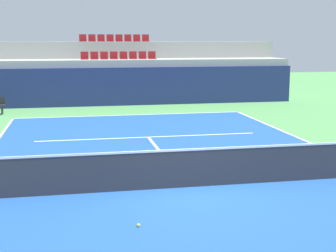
# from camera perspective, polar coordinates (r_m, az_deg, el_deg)

# --- Properties ---
(ground_plane) EXTENTS (80.00, 80.00, 0.00)m
(ground_plane) POSITION_cam_1_polar(r_m,az_deg,el_deg) (12.14, 2.45, -7.19)
(ground_plane) COLOR #4C8C4C
(court_surface) EXTENTS (11.00, 24.00, 0.01)m
(court_surface) POSITION_cam_1_polar(r_m,az_deg,el_deg) (12.14, 2.45, -7.16)
(court_surface) COLOR #1E4C99
(court_surface) RESTS_ON ground_plane
(baseline_far) EXTENTS (11.00, 0.10, 0.00)m
(baseline_far) POSITION_cam_1_polar(r_m,az_deg,el_deg) (23.65, -4.44, 1.29)
(baseline_far) COLOR white
(baseline_far) RESTS_ON court_surface
(service_line_far) EXTENTS (8.26, 0.10, 0.00)m
(service_line_far) POSITION_cam_1_polar(r_m,az_deg,el_deg) (18.23, -2.33, -1.30)
(service_line_far) COLOR white
(service_line_far) RESTS_ON court_surface
(centre_service_line) EXTENTS (0.10, 6.40, 0.00)m
(centre_service_line) POSITION_cam_1_polar(r_m,az_deg,el_deg) (15.15, -0.43, -3.64)
(centre_service_line) COLOR white
(centre_service_line) RESTS_ON court_surface
(back_wall) EXTENTS (19.79, 0.30, 2.10)m
(back_wall) POSITION_cam_1_polar(r_m,az_deg,el_deg) (27.17, -5.41, 4.61)
(back_wall) COLOR navy
(back_wall) RESTS_ON ground_plane
(stands_tier_lower) EXTENTS (19.79, 2.40, 2.50)m
(stands_tier_lower) POSITION_cam_1_polar(r_m,az_deg,el_deg) (28.49, -5.70, 5.26)
(stands_tier_lower) COLOR #9E9E99
(stands_tier_lower) RESTS_ON ground_plane
(stands_tier_upper) EXTENTS (19.79, 2.40, 3.50)m
(stands_tier_upper) POSITION_cam_1_polar(r_m,az_deg,el_deg) (30.84, -6.17, 6.54)
(stands_tier_upper) COLOR #9E9E99
(stands_tier_upper) RESTS_ON ground_plane
(seating_row_lower) EXTENTS (4.34, 0.44, 0.44)m
(seating_row_lower) POSITION_cam_1_polar(r_m,az_deg,el_deg) (28.51, -5.77, 8.03)
(seating_row_lower) COLOR maroon
(seating_row_lower) RESTS_ON stands_tier_lower
(seating_row_upper) EXTENTS (4.34, 0.44, 0.44)m
(seating_row_upper) POSITION_cam_1_polar(r_m,az_deg,el_deg) (30.88, -6.25, 10.02)
(seating_row_upper) COLOR maroon
(seating_row_upper) RESTS_ON stands_tier_upper
(tennis_net) EXTENTS (11.08, 0.08, 1.07)m
(tennis_net) POSITION_cam_1_polar(r_m,az_deg,el_deg) (12.00, 2.47, -4.87)
(tennis_net) COLOR black
(tennis_net) RESTS_ON court_surface
(tennis_ball_1) EXTENTS (0.07, 0.07, 0.07)m
(tennis_ball_1) POSITION_cam_1_polar(r_m,az_deg,el_deg) (9.68, -3.48, -11.50)
(tennis_ball_1) COLOR #CCE033
(tennis_ball_1) RESTS_ON court_surface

